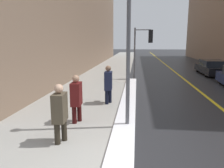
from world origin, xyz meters
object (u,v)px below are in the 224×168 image
Objects in this scene: traffic_light_near at (145,42)px; pedestrian_with_shoulder_bag at (108,83)px; pedestrian_in_glasses at (60,111)px; pedestrian_nearside at (76,97)px; parked_car_black at (213,68)px; lamp_post at (129,21)px.

pedestrian_with_shoulder_bag is (-1.72, -6.68, -1.71)m from traffic_light_near.
pedestrian_with_shoulder_bag is (0.77, 3.91, 0.04)m from pedestrian_in_glasses.
traffic_light_near is 11.03m from pedestrian_in_glasses.
pedestrian_nearside is at bearing -104.34° from traffic_light_near.
pedestrian_with_shoulder_bag is at bearing 144.07° from parked_car_black.
pedestrian_with_shoulder_bag is at bearing 159.47° from pedestrian_nearside.
pedestrian_nearside reaches higher than parked_car_black.
traffic_light_near is 2.29× the size of pedestrian_in_glasses.
traffic_light_near reaches higher than pedestrian_nearside.
traffic_light_near reaches higher than pedestrian_with_shoulder_bag.
pedestrian_with_shoulder_bag reaches higher than pedestrian_nearside.
traffic_light_near is at bearing 85.24° from lamp_post.
lamp_post reaches higher than pedestrian_nearside.
lamp_post is 3.63m from pedestrian_with_shoulder_bag.
pedestrian_in_glasses reaches higher than parked_car_black.
traffic_light_near is at bearing 163.45° from pedestrian_in_glasses.
traffic_light_near is 9.58m from pedestrian_nearside.
parked_car_black is (6.54, 12.33, -2.66)m from lamp_post.
parked_car_black is at bearing 62.05° from lamp_post.
pedestrian_in_glasses is 0.96× the size of pedestrian_with_shoulder_bag.
parked_car_black is at bearing 145.44° from pedestrian_in_glasses.
traffic_light_near reaches higher than pedestrian_in_glasses.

